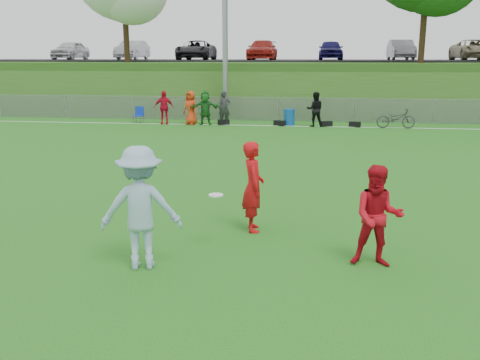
% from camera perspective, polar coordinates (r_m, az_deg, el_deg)
% --- Properties ---
extents(ground, '(120.00, 120.00, 0.00)m').
position_cam_1_polar(ground, '(9.46, -3.43, -8.24)').
color(ground, '#166A17').
rests_on(ground, ground).
extents(sideline_far, '(60.00, 0.10, 0.01)m').
position_cam_1_polar(sideline_far, '(26.92, 3.86, 5.79)').
color(sideline_far, white).
rests_on(sideline_far, ground).
extents(fence, '(58.00, 0.06, 1.30)m').
position_cam_1_polar(fence, '(28.83, 4.15, 7.56)').
color(fence, gray).
rests_on(fence, ground).
extents(berm, '(120.00, 18.00, 3.00)m').
position_cam_1_polar(berm, '(39.73, 5.15, 10.31)').
color(berm, '#2B5016').
rests_on(berm, ground).
extents(parking_lot, '(120.00, 12.00, 0.10)m').
position_cam_1_polar(parking_lot, '(41.68, 5.32, 12.57)').
color(parking_lot, black).
rests_on(parking_lot, berm).
extents(car_row, '(32.04, 5.18, 1.44)m').
position_cam_1_polar(car_row, '(40.75, 3.60, 13.67)').
color(car_row, silver).
rests_on(car_row, parking_lot).
extents(spectator_row, '(8.61, 0.87, 1.69)m').
position_cam_1_polar(spectator_row, '(27.15, -2.06, 7.66)').
color(spectator_row, red).
rests_on(spectator_row, ground).
extents(gear_bags, '(7.17, 0.53, 0.26)m').
position_cam_1_polar(gear_bags, '(26.96, 5.94, 6.03)').
color(gear_bags, black).
rests_on(gear_bags, ground).
extents(player_red_left, '(0.56, 0.74, 1.81)m').
position_cam_1_polar(player_red_left, '(10.61, 1.41, -0.70)').
color(player_red_left, red).
rests_on(player_red_left, ground).
extents(player_red_center, '(0.86, 0.69, 1.72)m').
position_cam_1_polar(player_red_center, '(9.11, 14.50, -3.79)').
color(player_red_center, red).
rests_on(player_red_center, ground).
extents(player_blue, '(1.45, 1.02, 2.04)m').
position_cam_1_polar(player_blue, '(8.87, -10.56, -2.94)').
color(player_blue, '#96B7D0').
rests_on(player_blue, ground).
extents(frisbee, '(0.27, 0.27, 0.02)m').
position_cam_1_polar(frisbee, '(9.58, -2.59, -1.62)').
color(frisbee, white).
rests_on(frisbee, ground).
extents(recycling_bin, '(0.72, 0.72, 0.82)m').
position_cam_1_polar(recycling_bin, '(27.18, 5.27, 6.70)').
color(recycling_bin, '#0D4795').
rests_on(recycling_bin, ground).
extents(camp_chair, '(0.48, 0.49, 0.84)m').
position_cam_1_polar(camp_chair, '(28.57, -10.76, 6.51)').
color(camp_chair, '#0F2FAB').
rests_on(camp_chair, ground).
extents(bicycle, '(1.83, 0.67, 0.96)m').
position_cam_1_polar(bicycle, '(27.04, 16.29, 6.34)').
color(bicycle, '#313033').
rests_on(bicycle, ground).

